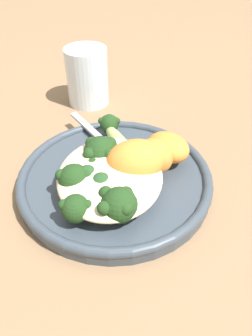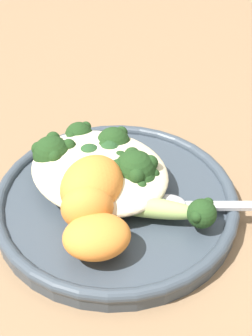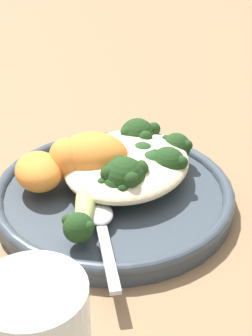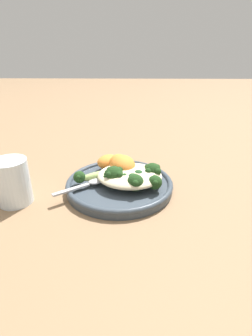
# 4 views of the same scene
# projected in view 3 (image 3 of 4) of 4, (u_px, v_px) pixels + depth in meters

# --- Properties ---
(ground_plane) EXTENTS (4.00, 4.00, 0.00)m
(ground_plane) POSITION_uv_depth(u_px,v_px,m) (96.00, 214.00, 0.54)
(ground_plane) COLOR #846647
(plate) EXTENTS (0.23, 0.23, 0.02)m
(plate) POSITION_uv_depth(u_px,v_px,m) (113.00, 196.00, 0.54)
(plate) COLOR #38424C
(plate) RESTS_ON ground_plane
(quinoa_mound) EXTENTS (0.14, 0.12, 0.03)m
(quinoa_mound) POSITION_uv_depth(u_px,v_px,m) (127.00, 164.00, 0.55)
(quinoa_mound) COLOR beige
(quinoa_mound) RESTS_ON plate
(broccoli_stalk_0) EXTENTS (0.11, 0.07, 0.03)m
(broccoli_stalk_0) POSITION_uv_depth(u_px,v_px,m) (82.00, 205.00, 0.49)
(broccoli_stalk_0) COLOR #9EBC66
(broccoli_stalk_0) RESTS_ON plate
(broccoli_stalk_1) EXTENTS (0.05, 0.08, 0.03)m
(broccoli_stalk_1) POSITION_uv_depth(u_px,v_px,m) (109.00, 184.00, 0.52)
(broccoli_stalk_1) COLOR #9EBC66
(broccoli_stalk_1) RESTS_ON plate
(broccoli_stalk_2) EXTENTS (0.05, 0.10, 0.04)m
(broccoli_stalk_2) POSITION_uv_depth(u_px,v_px,m) (116.00, 176.00, 0.52)
(broccoli_stalk_2) COLOR #9EBC66
(broccoli_stalk_2) RESTS_ON plate
(broccoli_stalk_3) EXTENTS (0.03, 0.07, 0.03)m
(broccoli_stalk_3) POSITION_uv_depth(u_px,v_px,m) (130.00, 173.00, 0.54)
(broccoli_stalk_3) COLOR #9EBC66
(broccoli_stalk_3) RESTS_ON plate
(broccoli_stalk_4) EXTENTS (0.06, 0.11, 0.04)m
(broccoli_stalk_4) POSITION_uv_depth(u_px,v_px,m) (151.00, 166.00, 0.54)
(broccoli_stalk_4) COLOR #9EBC66
(broccoli_stalk_4) RESTS_ON plate
(broccoli_stalk_5) EXTENTS (0.10, 0.10, 0.03)m
(broccoli_stalk_5) POSITION_uv_depth(u_px,v_px,m) (150.00, 154.00, 0.57)
(broccoli_stalk_5) COLOR #9EBC66
(broccoli_stalk_5) RESTS_ON plate
(broccoli_stalk_6) EXTENTS (0.11, 0.06, 0.04)m
(broccoli_stalk_6) POSITION_uv_depth(u_px,v_px,m) (134.00, 141.00, 0.58)
(broccoli_stalk_6) COLOR #9EBC66
(broccoli_stalk_6) RESTS_ON plate
(sweet_potato_chunk_0) EXTENTS (0.07, 0.08, 0.05)m
(sweet_potato_chunk_0) POSITION_uv_depth(u_px,v_px,m) (94.00, 156.00, 0.54)
(sweet_potato_chunk_0) COLOR orange
(sweet_potato_chunk_0) RESTS_ON plate
(sweet_potato_chunk_1) EXTENTS (0.07, 0.07, 0.03)m
(sweet_potato_chunk_1) POSITION_uv_depth(u_px,v_px,m) (39.00, 171.00, 0.53)
(sweet_potato_chunk_1) COLOR orange
(sweet_potato_chunk_1) RESTS_ON plate
(sweet_potato_chunk_2) EXTENTS (0.06, 0.06, 0.04)m
(sweet_potato_chunk_2) POSITION_uv_depth(u_px,v_px,m) (68.00, 159.00, 0.54)
(sweet_potato_chunk_2) COLOR orange
(sweet_potato_chunk_2) RESTS_ON plate
(kale_tuft) EXTENTS (0.04, 0.05, 0.03)m
(kale_tuft) POSITION_uv_depth(u_px,v_px,m) (144.00, 162.00, 0.55)
(kale_tuft) COLOR #234723
(kale_tuft) RESTS_ON plate
(spoon) EXTENTS (0.10, 0.08, 0.01)m
(spoon) POSITION_uv_depth(u_px,v_px,m) (101.00, 225.00, 0.48)
(spoon) COLOR #B7B7BC
(spoon) RESTS_ON plate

